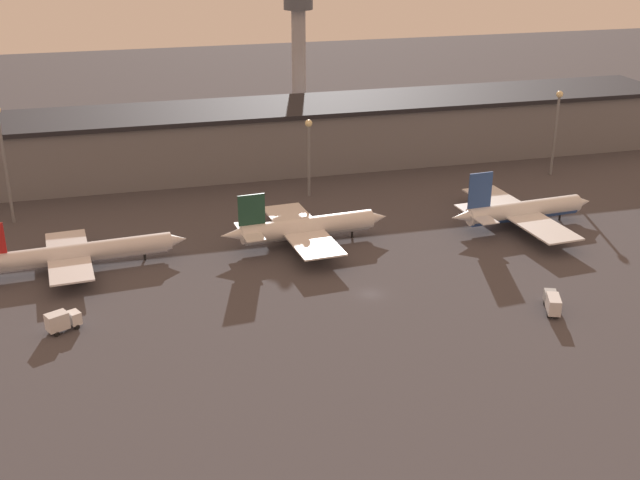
# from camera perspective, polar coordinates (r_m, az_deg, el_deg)

# --- Properties ---
(ground) EXTENTS (600.00, 600.00, 0.00)m
(ground) POSITION_cam_1_polar(r_m,az_deg,el_deg) (152.03, 3.62, -3.86)
(ground) COLOR #423F44
(terminal_building) EXTENTS (233.29, 26.77, 17.36)m
(terminal_building) POSITION_cam_1_polar(r_m,az_deg,el_deg) (225.13, -3.10, 7.40)
(terminal_building) COLOR slate
(terminal_building) RESTS_ON ground
(airplane_1) EXTENTS (44.85, 27.45, 11.66)m
(airplane_1) POSITION_cam_1_polar(r_m,az_deg,el_deg) (168.07, -16.99, -0.94)
(airplane_1) COLOR silver
(airplane_1) RESTS_ON ground
(airplane_2) EXTENTS (37.85, 32.64, 12.61)m
(airplane_2) POSITION_cam_1_polar(r_m,az_deg,el_deg) (172.83, -1.01, 0.88)
(airplane_2) COLOR white
(airplane_2) RESTS_ON ground
(airplane_3) EXTENTS (36.53, 37.56, 13.91)m
(airplane_3) POSITION_cam_1_polar(r_m,az_deg,el_deg) (188.37, 14.18, 2.02)
(airplane_3) COLOR white
(airplane_3) RESTS_ON ground
(service_vehicle_1) EXTENTS (4.77, 7.71, 3.51)m
(service_vehicle_1) POSITION_cam_1_polar(r_m,az_deg,el_deg) (150.37, 16.20, -4.27)
(service_vehicle_1) COLOR #9EA3A8
(service_vehicle_1) RESTS_ON ground
(service_vehicle_3) EXTENTS (6.26, 4.71, 3.67)m
(service_vehicle_3) POSITION_cam_1_polar(r_m,az_deg,el_deg) (145.07, -17.88, -5.48)
(service_vehicle_3) COLOR white
(service_vehicle_3) RESTS_ON ground
(lamp_post_0) EXTENTS (1.80, 1.80, 27.26)m
(lamp_post_0) POSITION_cam_1_polar(r_m,az_deg,el_deg) (194.04, -21.62, 5.92)
(lamp_post_0) COLOR slate
(lamp_post_0) RESTS_ON ground
(lamp_post_1) EXTENTS (1.80, 1.80, 19.68)m
(lamp_post_1) POSITION_cam_1_polar(r_m,az_deg,el_deg) (199.25, -0.80, 6.67)
(lamp_post_1) COLOR slate
(lamp_post_1) RESTS_ON ground
(lamp_post_2) EXTENTS (1.80, 1.80, 23.00)m
(lamp_post_2) POSITION_cam_1_polar(r_m,az_deg,el_deg) (224.75, 16.47, 8.09)
(lamp_post_2) COLOR slate
(lamp_post_2) RESTS_ON ground
(control_tower) EXTENTS (9.00, 9.00, 45.28)m
(control_tower) POSITION_cam_1_polar(r_m,az_deg,el_deg) (258.30, -1.53, 13.37)
(control_tower) COLOR #99999E
(control_tower) RESTS_ON ground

